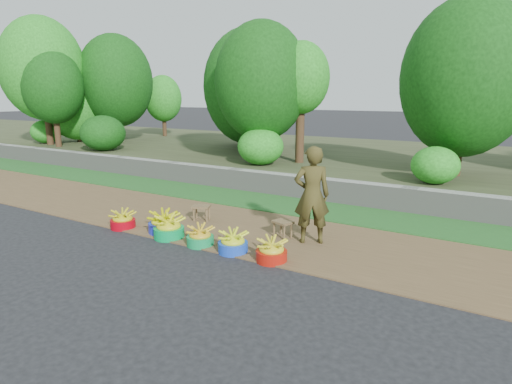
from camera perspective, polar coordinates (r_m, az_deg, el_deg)
The scene contains 15 objects.
ground_plane at distance 7.00m, azimuth -6.13°, elevation -7.98°, with size 120.00×120.00×0.00m, color black.
dirt_shoulder at distance 7.96m, azimuth -0.69°, elevation -5.20°, with size 80.00×2.50×0.02m, color brown.
grass_verge at distance 9.65m, azimuth 5.57°, elevation -1.95°, with size 80.00×1.50×0.04m, color #245D22.
retaining_wall at distance 10.34m, azimuth 7.64°, elevation 0.46°, with size 80.00×0.35×0.55m, color gray.
earth_bank at distance 14.90m, azimuth 15.21°, elevation 3.84°, with size 80.00×10.00×0.50m, color #3A4225.
vegetation at distance 13.36m, azimuth 5.89°, elevation 13.57°, with size 31.44×7.70×4.92m.
basin_a at distance 8.50m, azimuth -17.35°, elevation -3.61°, with size 0.46×0.46×0.35m.
basin_b at distance 8.00m, azimuth -12.22°, elevation -4.11°, with size 0.55×0.55×0.41m.
basin_c at distance 7.72m, azimuth -11.54°, elevation -4.74°, with size 0.54×0.54×0.40m.
basin_d at distance 7.26m, azimuth -7.46°, elevation -5.93°, with size 0.46×0.46×0.34m.
basin_e at distance 6.90m, azimuth -3.10°, elevation -6.79°, with size 0.48×0.48×0.36m.
basin_f at distance 6.55m, azimuth 2.08°, elevation -7.91°, with size 0.48×0.48×0.36m.
stool_left at distance 8.59m, azimuth -7.31°, elevation -2.20°, with size 0.42×0.37×0.30m.
stool_right at distance 7.55m, azimuth 3.58°, elevation -4.31°, with size 0.39×0.34×0.29m.
vendor_woman at distance 7.18m, azimuth 7.46°, elevation -0.40°, with size 0.60×0.40×1.65m, color black.
Camera 1 is at (3.98, -5.18, 2.49)m, focal length 30.00 mm.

